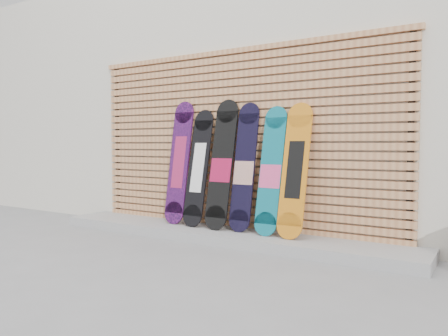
{
  "coord_description": "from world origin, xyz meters",
  "views": [
    {
      "loc": [
        2.59,
        -3.65,
        1.12
      ],
      "look_at": [
        -0.16,
        0.75,
        0.85
      ],
      "focal_mm": 35.0,
      "sensor_mm": 36.0,
      "label": 1
    }
  ],
  "objects": [
    {
      "name": "building",
      "position": [
        0.5,
        3.5,
        1.8
      ],
      "size": [
        12.0,
        5.0,
        3.6
      ],
      "primitive_type": "cube",
      "color": "beige",
      "rests_on": "ground"
    },
    {
      "name": "slat_wall",
      "position": [
        -0.15,
        0.97,
        1.21
      ],
      "size": [
        4.26,
        0.08,
        2.29
      ],
      "color": "#B8794C",
      "rests_on": "ground"
    },
    {
      "name": "concrete_step",
      "position": [
        -0.15,
        0.68,
        0.06
      ],
      "size": [
        4.6,
        0.7,
        0.12
      ],
      "primitive_type": "cube",
      "color": "gray",
      "rests_on": "ground"
    },
    {
      "name": "snowboard_5",
      "position": [
        0.74,
        0.76,
        0.86
      ],
      "size": [
        0.29,
        0.36,
        1.48
      ],
      "color": "orange",
      "rests_on": "concrete_step"
    },
    {
      "name": "snowboard_3",
      "position": [
        0.09,
        0.79,
        0.86
      ],
      "size": [
        0.27,
        0.3,
        1.51
      ],
      "color": "black",
      "rests_on": "concrete_step"
    },
    {
      "name": "snowboard_2",
      "position": [
        -0.2,
        0.77,
        0.89
      ],
      "size": [
        0.3,
        0.35,
        1.56
      ],
      "color": "black",
      "rests_on": "concrete_step"
    },
    {
      "name": "ground",
      "position": [
        0.0,
        0.0,
        0.0
      ],
      "size": [
        80.0,
        80.0,
        0.0
      ],
      "primitive_type": "plane",
      "color": "gray",
      "rests_on": "ground"
    },
    {
      "name": "snowboard_1",
      "position": [
        -0.55,
        0.78,
        0.84
      ],
      "size": [
        0.27,
        0.34,
        1.45
      ],
      "color": "black",
      "rests_on": "concrete_step"
    },
    {
      "name": "snowboard_4",
      "position": [
        0.45,
        0.77,
        0.83
      ],
      "size": [
        0.27,
        0.34,
        1.45
      ],
      "color": "#0C6574",
      "rests_on": "concrete_step"
    },
    {
      "name": "snowboard_0",
      "position": [
        -0.87,
        0.8,
        0.9
      ],
      "size": [
        0.29,
        0.3,
        1.57
      ],
      "color": "black",
      "rests_on": "concrete_step"
    }
  ]
}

